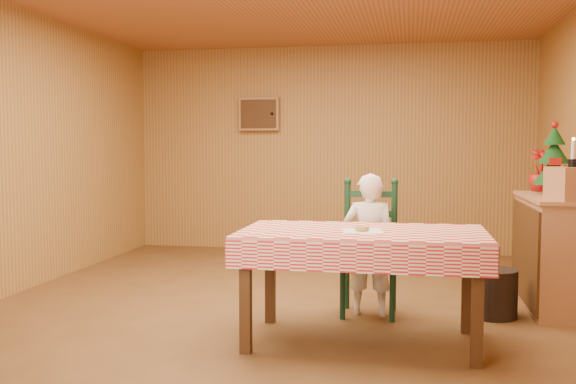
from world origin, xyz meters
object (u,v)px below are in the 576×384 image
Objects in this scene: ladder_chair at (369,251)px; crate at (572,184)px; dining_table at (362,242)px; storage_bin at (493,293)px; christmas_tree at (554,161)px; seated_child at (369,245)px; shelf_unit at (557,252)px.

crate reaches higher than ladder_chair.
dining_table is 4.39× the size of storage_bin.
crate reaches higher than storage_bin.
christmas_tree is 1.33m from storage_bin.
seated_child is at bearing -153.32° from christmas_tree.
ladder_chair is 1.01m from storage_bin.
dining_table is 0.81m from ladder_chair.
ladder_chair is 1.74× the size of christmas_tree.
dining_table is 2.19m from christmas_tree.
seated_child is at bearing -172.66° from storage_bin.
ladder_chair is at bearing -177.90° from crate.
storage_bin is at bearing 178.87° from crate.
shelf_unit is at bearing -161.23° from seated_child.
ladder_chair is 1.82m from christmas_tree.
ladder_chair is 0.08m from seated_child.
crate is (0.01, -0.40, 0.59)m from shelf_unit.
christmas_tree is (1.52, 0.71, 0.71)m from ladder_chair.
seated_child is 0.91× the size of shelf_unit.
storage_bin is at bearing 41.64° from dining_table.
shelf_unit is at bearing 39.49° from dining_table.
shelf_unit is 3.29× the size of storage_bin.
seated_child reaches higher than dining_table.
seated_child is 2.98× the size of storage_bin.
shelf_unit is (1.51, 1.24, -0.22)m from dining_table.
seated_child is at bearing -90.00° from ladder_chair.
dining_table reaches higher than storage_bin.
dining_table is 1.34× the size of shelf_unit.
shelf_unit reaches higher than dining_table.
seated_child is 1.04m from storage_bin.
ladder_chair is 1.61m from crate.
seated_child reaches higher than storage_bin.
dining_table is at bearing 90.00° from seated_child.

